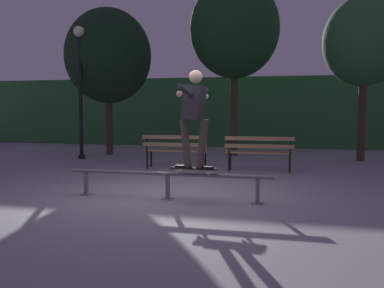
# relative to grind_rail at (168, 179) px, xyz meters

# --- Properties ---
(ground_plane) EXTENTS (90.00, 90.00, 0.00)m
(ground_plane) POSITION_rel_grind_rail_xyz_m (-0.00, 0.29, -0.34)
(ground_plane) COLOR gray
(hedge_backdrop) EXTENTS (24.00, 1.20, 2.73)m
(hedge_backdrop) POSITION_rel_grind_rail_xyz_m (-0.00, 10.24, 1.02)
(hedge_backdrop) COLOR #2D5B33
(hedge_backdrop) RESTS_ON ground
(grind_rail) EXTENTS (3.45, 0.18, 0.45)m
(grind_rail) POSITION_rel_grind_rail_xyz_m (0.00, 0.00, 0.00)
(grind_rail) COLOR slate
(grind_rail) RESTS_ON ground
(skateboard) EXTENTS (0.80, 0.27, 0.09)m
(skateboard) POSITION_rel_grind_rail_xyz_m (0.44, 0.00, 0.18)
(skateboard) COLOR black
(skateboard) RESTS_ON grind_rail
(skateboarder) EXTENTS (0.63, 1.40, 1.56)m
(skateboarder) POSITION_rel_grind_rail_xyz_m (0.45, -0.00, 1.12)
(skateboarder) COLOR black
(skateboarder) RESTS_ON skateboard
(park_bench_leftmost) EXTENTS (1.61, 0.47, 0.88)m
(park_bench_leftmost) POSITION_rel_grind_rail_xyz_m (-0.80, 3.35, 0.20)
(park_bench_leftmost) COLOR black
(park_bench_leftmost) RESTS_ON ground
(park_bench_left_center) EXTENTS (1.61, 0.47, 0.88)m
(park_bench_left_center) POSITION_rel_grind_rail_xyz_m (1.24, 3.35, 0.20)
(park_bench_left_center) COLOR black
(park_bench_left_center) RESTS_ON ground
(tree_far_right) EXTENTS (2.28, 2.28, 4.64)m
(tree_far_right) POSITION_rel_grind_rail_xyz_m (3.91, 6.19, 3.03)
(tree_far_right) COLOR #3D2D23
(tree_far_right) RESTS_ON ground
(tree_behind_benches) EXTENTS (2.79, 2.79, 5.51)m
(tree_behind_benches) POSITION_rel_grind_rail_xyz_m (0.19, 6.72, 3.63)
(tree_behind_benches) COLOR #3D2D23
(tree_behind_benches) RESTS_ON ground
(tree_far_left) EXTENTS (2.76, 2.76, 4.70)m
(tree_far_left) POSITION_rel_grind_rail_xyz_m (-3.81, 6.10, 2.84)
(tree_far_left) COLOR #3D2D23
(tree_far_left) RESTS_ON ground
(lamp_post_left) EXTENTS (0.32, 0.32, 3.90)m
(lamp_post_left) POSITION_rel_grind_rail_xyz_m (-4.12, 4.80, 2.14)
(lamp_post_left) COLOR black
(lamp_post_left) RESTS_ON ground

